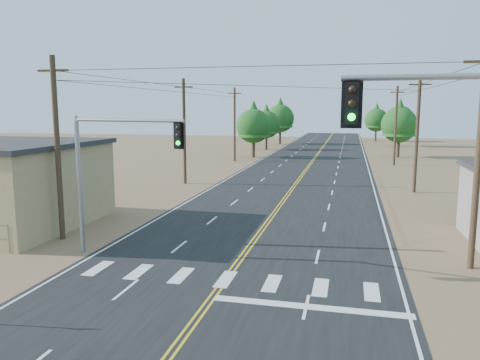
% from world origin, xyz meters
% --- Properties ---
extents(road, '(15.00, 200.00, 0.02)m').
position_xyz_m(road, '(0.00, 30.00, 0.01)').
color(road, black).
rests_on(road, ground).
extents(utility_pole_left_near, '(1.80, 0.30, 10.00)m').
position_xyz_m(utility_pole_left_near, '(-10.50, 12.00, 5.12)').
color(utility_pole_left_near, '#4C3826').
rests_on(utility_pole_left_near, ground).
extents(utility_pole_left_mid, '(1.80, 0.30, 10.00)m').
position_xyz_m(utility_pole_left_mid, '(-10.50, 32.00, 5.12)').
color(utility_pole_left_mid, '#4C3826').
rests_on(utility_pole_left_mid, ground).
extents(utility_pole_left_far, '(1.80, 0.30, 10.00)m').
position_xyz_m(utility_pole_left_far, '(-10.50, 52.00, 5.12)').
color(utility_pole_left_far, '#4C3826').
rests_on(utility_pole_left_far, ground).
extents(utility_pole_right_near, '(1.80, 0.30, 10.00)m').
position_xyz_m(utility_pole_right_near, '(10.50, 12.00, 5.12)').
color(utility_pole_right_near, '#4C3826').
rests_on(utility_pole_right_near, ground).
extents(utility_pole_right_mid, '(1.80, 0.30, 10.00)m').
position_xyz_m(utility_pole_right_mid, '(10.50, 32.00, 5.12)').
color(utility_pole_right_mid, '#4C3826').
rests_on(utility_pole_right_mid, ground).
extents(utility_pole_right_far, '(1.80, 0.30, 10.00)m').
position_xyz_m(utility_pole_right_far, '(10.50, 52.00, 5.12)').
color(utility_pole_right_far, '#4C3826').
rests_on(utility_pole_right_far, ground).
extents(signal_mast_left, '(6.08, 1.50, 6.86)m').
position_xyz_m(signal_mast_left, '(-6.23, 9.64, 4.68)').
color(signal_mast_left, gray).
rests_on(signal_mast_left, ground).
extents(tree_left_near, '(5.07, 5.07, 8.45)m').
position_xyz_m(tree_left_near, '(-9.00, 57.56, 5.16)').
color(tree_left_near, '#3F2D1E').
rests_on(tree_left_near, ground).
extents(tree_left_mid, '(4.80, 4.80, 8.00)m').
position_xyz_m(tree_left_mid, '(-9.43, 70.89, 4.89)').
color(tree_left_mid, '#3F2D1E').
rests_on(tree_left_mid, ground).
extents(tree_left_far, '(5.65, 5.65, 9.41)m').
position_xyz_m(tree_left_far, '(-9.00, 84.27, 5.76)').
color(tree_left_far, '#3F2D1E').
rests_on(tree_left_far, ground).
extents(tree_right_near, '(5.22, 5.22, 8.71)m').
position_xyz_m(tree_right_near, '(11.95, 62.67, 5.32)').
color(tree_right_near, '#3F2D1E').
rests_on(tree_right_near, ground).
extents(tree_right_mid, '(5.44, 5.44, 9.06)m').
position_xyz_m(tree_right_mid, '(14.00, 83.87, 5.54)').
color(tree_right_mid, '#3F2D1E').
rests_on(tree_right_mid, ground).
extents(tree_right_far, '(5.08, 5.08, 8.46)m').
position_xyz_m(tree_right_far, '(10.41, 97.49, 5.18)').
color(tree_right_far, '#3F2D1E').
rests_on(tree_right_far, ground).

